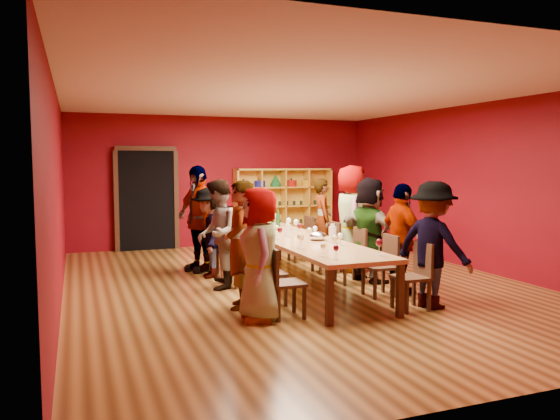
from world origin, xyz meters
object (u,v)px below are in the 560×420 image
at_px(chair_person_left_2, 239,255).
at_px(chair_person_right_1, 384,262).
at_px(person_left_1, 239,245).
at_px(spittoon_bowl, 317,236).
at_px(person_left_2, 218,234).
at_px(chair_person_right_2, 354,252).
at_px(chair_person_left_4, 217,243).
at_px(chair_person_left_0, 281,279).
at_px(person_right_0, 433,245).
at_px(chair_person_right_4, 304,236).
at_px(person_left_0, 260,254).
at_px(tasting_table, 298,241).
at_px(chair_person_right_3, 329,244).
at_px(chair_person_left_1, 264,269).
at_px(person_left_4, 198,219).
at_px(person_right_3, 351,218).
at_px(person_left_3, 208,233).
at_px(person_right_1, 402,239).
at_px(wine_bottle, 278,220).
at_px(chair_person_right_0, 416,272).
at_px(chair_person_left_3, 225,247).
at_px(shelving_unit, 283,202).
at_px(person_right_2, 370,230).
at_px(person_right_4, 322,219).

height_order(chair_person_left_2, chair_person_right_1, same).
xyz_separation_m(person_left_1, spittoon_bowl, (1.45, 0.67, -0.04)).
distance_m(person_left_2, chair_person_right_2, 2.22).
bearing_deg(chair_person_left_4, chair_person_left_0, -90.00).
height_order(person_right_0, chair_person_right_4, person_right_0).
xyz_separation_m(chair_person_left_0, person_left_0, (-0.27, 0.00, 0.33)).
relative_size(tasting_table, chair_person_right_2, 5.06).
bearing_deg(tasting_table, person_right_0, -58.32).
relative_size(chair_person_left_4, chair_person_right_1, 1.00).
bearing_deg(chair_person_right_3, chair_person_left_1, -136.44).
distance_m(chair_person_left_2, person_left_4, 1.52).
distance_m(person_right_3, spittoon_bowl, 1.56).
height_order(person_left_3, person_right_1, person_right_1).
xyz_separation_m(person_left_2, wine_bottle, (1.49, 1.33, 0.03)).
distance_m(tasting_table, person_left_3, 1.60).
bearing_deg(person_right_1, chair_person_right_4, 3.73).
relative_size(person_left_1, chair_person_right_0, 1.92).
relative_size(chair_person_left_4, person_right_0, 0.52).
height_order(chair_person_left_3, person_left_4, person_left_4).
distance_m(chair_person_left_3, wine_bottle, 1.31).
distance_m(shelving_unit, person_left_0, 6.49).
height_order(chair_person_left_1, chair_person_right_1, same).
height_order(person_left_0, chair_person_right_3, person_left_0).
bearing_deg(chair_person_left_3, person_right_2, -30.49).
xyz_separation_m(person_left_2, person_left_3, (0.05, 0.84, -0.08)).
bearing_deg(chair_person_left_2, chair_person_left_0, -90.00).
height_order(shelving_unit, chair_person_right_2, shelving_unit).
bearing_deg(person_left_4, wine_bottle, 62.31).
bearing_deg(person_right_2, chair_person_right_2, 77.37).
height_order(person_left_1, chair_person_right_4, person_left_1).
bearing_deg(chair_person_right_1, person_left_1, 177.31).
distance_m(person_left_1, chair_person_left_3, 2.12).
height_order(chair_person_left_3, person_right_2, person_right_2).
xyz_separation_m(person_left_4, chair_person_right_0, (2.15, -3.53, -0.45)).
bearing_deg(chair_person_left_3, person_right_0, -54.85).
height_order(tasting_table, person_left_0, person_left_0).
bearing_deg(person_right_3, chair_person_right_2, 174.17).
xyz_separation_m(person_left_4, person_right_4, (2.55, 0.25, -0.13)).
bearing_deg(person_left_1, chair_person_right_0, 83.60).
bearing_deg(person_right_3, person_right_0, -164.44).
distance_m(person_left_3, chair_person_right_3, 2.15).
bearing_deg(wine_bottle, person_right_4, 17.39).
bearing_deg(person_right_3, wine_bottle, 72.17).
relative_size(chair_person_right_0, chair_person_right_2, 1.00).
distance_m(chair_person_left_3, chair_person_right_1, 2.82).
distance_m(person_right_4, wine_bottle, 1.11).
bearing_deg(chair_person_right_1, person_left_3, 134.24).
bearing_deg(person_left_1, person_left_4, -164.22).
bearing_deg(person_right_2, person_right_1, 167.63).
xyz_separation_m(person_left_3, chair_person_right_1, (2.10, -2.16, -0.27)).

